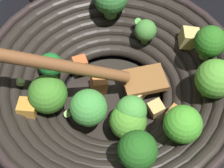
{
  "coord_description": "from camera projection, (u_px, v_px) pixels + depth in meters",
  "views": [
    {
      "loc": [
        0.05,
        -0.28,
        0.48
      ],
      "look_at": [
        -0.0,
        0.01,
        0.03
      ],
      "focal_mm": 51.88,
      "sensor_mm": 36.0,
      "label": 1
    }
  ],
  "objects": [
    {
      "name": "wok",
      "position": [
        113.0,
        81.0,
        0.51
      ],
      "size": [
        0.42,
        0.4,
        0.23
      ],
      "color": "black",
      "rests_on": "ground"
    },
    {
      "name": "ground_plane",
      "position": [
        112.0,
        100.0,
        0.56
      ],
      "size": [
        4.0,
        4.0,
        0.0
      ],
      "primitive_type": "plane",
      "color": "black"
    }
  ]
}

